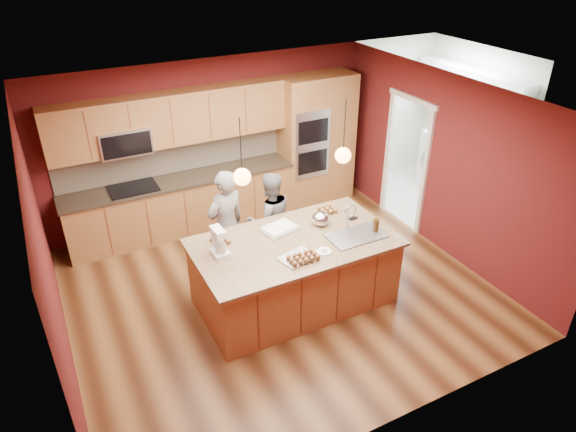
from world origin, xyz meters
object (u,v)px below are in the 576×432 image
stand_mixer (219,243)px  mixing_bowl (321,219)px  person_right (270,220)px  island (295,271)px  person_left (226,225)px

stand_mixer → mixing_bowl: (1.45, 0.04, -0.06)m
person_right → mixing_bowl: size_ratio=6.28×
island → mixing_bowl: island is taller
island → mixing_bowl: bearing=22.7°
island → mixing_bowl: 0.77m
person_right → person_left: bearing=3.8°
island → stand_mixer: (-0.97, 0.16, 0.62)m
person_right → mixing_bowl: 0.91m
island → person_left: bearing=120.3°
island → person_right: person_right is taller
person_left → mixing_bowl: bearing=128.7°
island → person_right: (0.10, 0.98, 0.25)m
person_left → stand_mixer: size_ratio=4.59×
person_left → person_right: size_ratio=1.12×
person_left → person_right: person_left is taller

